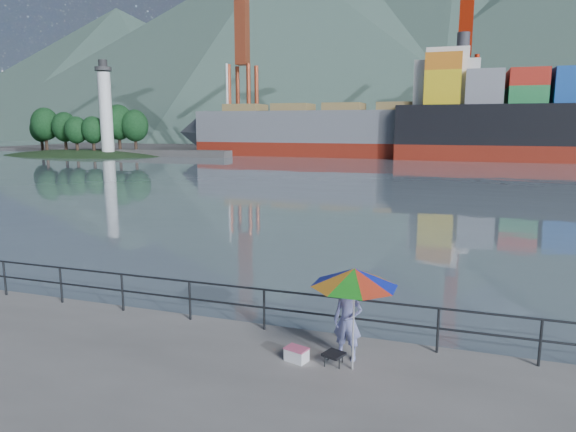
% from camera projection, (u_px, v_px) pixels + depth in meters
% --- Properties ---
extents(harbor_water, '(500.00, 280.00, 0.00)m').
position_uv_depth(harbor_water, '(439.00, 143.00, 132.45)').
color(harbor_water, slate).
rests_on(harbor_water, ground).
extents(far_dock, '(200.00, 40.00, 0.40)m').
position_uv_depth(far_dock, '(487.00, 151.00, 94.79)').
color(far_dock, '#514F4C').
rests_on(far_dock, ground).
extents(guardrail, '(22.00, 0.06, 1.03)m').
position_uv_depth(guardrail, '(226.00, 304.00, 12.57)').
color(guardrail, '#2D3033').
rests_on(guardrail, ground).
extents(mountains, '(600.00, 332.80, 80.00)m').
position_uv_depth(mountains, '(564.00, 39.00, 186.69)').
color(mountains, '#385147').
rests_on(mountains, ground).
extents(lighthouse_islet, '(48.00, 26.40, 19.20)m').
position_uv_depth(lighthouse_islet, '(82.00, 152.00, 86.04)').
color(lighthouse_islet, '#263F1E').
rests_on(lighthouse_islet, ground).
extents(fisherman, '(0.65, 0.46, 1.68)m').
position_uv_depth(fisherman, '(348.00, 321.00, 10.67)').
color(fisherman, navy).
rests_on(fisherman, ground).
extents(beach_umbrella, '(2.28, 2.28, 2.11)m').
position_uv_depth(beach_umbrella, '(354.00, 277.00, 9.99)').
color(beach_umbrella, white).
rests_on(beach_umbrella, ground).
extents(folding_stool, '(0.49, 0.49, 0.25)m').
position_uv_depth(folding_stool, '(334.00, 358.00, 10.52)').
color(folding_stool, black).
rests_on(folding_stool, ground).
extents(cooler_bag, '(0.52, 0.42, 0.26)m').
position_uv_depth(cooler_bag, '(297.00, 355.00, 10.68)').
color(cooler_bag, white).
rests_on(cooler_bag, ground).
extents(fishing_rod, '(0.31, 1.55, 1.11)m').
position_uv_depth(fishing_rod, '(353.00, 334.00, 12.06)').
color(fishing_rod, black).
rests_on(fishing_rod, ground).
extents(bulk_carrier, '(48.43, 8.38, 14.50)m').
position_uv_depth(bulk_carrier, '(356.00, 129.00, 81.54)').
color(bulk_carrier, maroon).
rests_on(bulk_carrier, ground).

